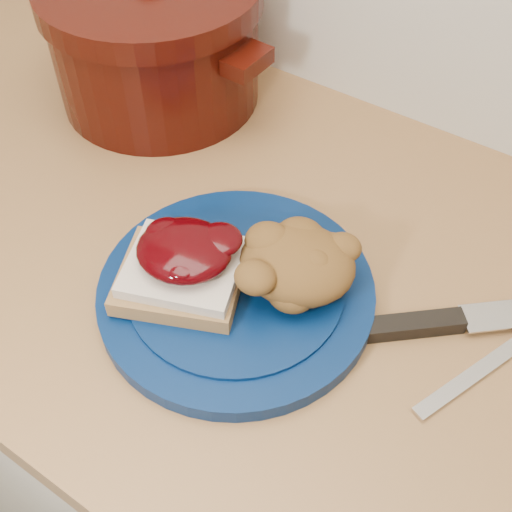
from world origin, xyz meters
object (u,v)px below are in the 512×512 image
Objects in this scene: plate at (236,292)px; pepper_grinder at (185,34)px; chef_knife at (447,322)px; butter_knife at (490,363)px; dutch_oven at (156,41)px.

pepper_grinder reaches higher than plate.
pepper_grinder is (-0.47, 0.20, 0.05)m from chef_knife.
chef_knife is (0.19, 0.08, -0.00)m from plate.
butter_knife is 0.55m from dutch_oven.
pepper_grinder is at bearing 134.74° from plate.
plate reaches higher than chef_knife.
chef_knife is 2.03× the size of pepper_grinder.
pepper_grinder reaches higher than chef_knife.
chef_knife is at bearing 92.65° from butter_knife.
plate is at bearing -38.70° from dutch_oven.
dutch_oven is 2.74× the size of pepper_grinder.
plate reaches higher than butter_knife.
dutch_oven is at bearing -88.37° from pepper_grinder.
butter_knife is at bearing -17.07° from dutch_oven.
plate is 0.84× the size of dutch_oven.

